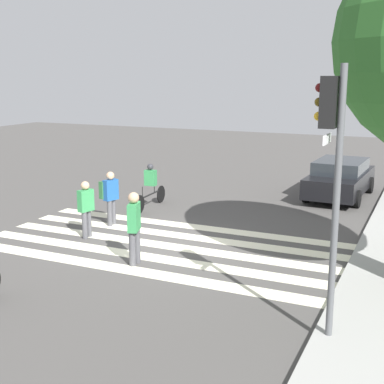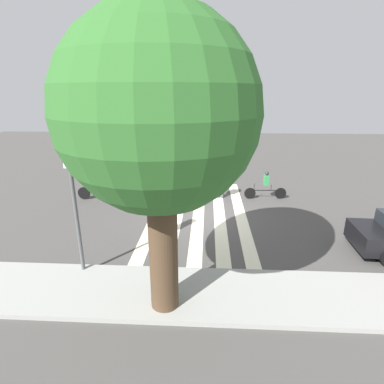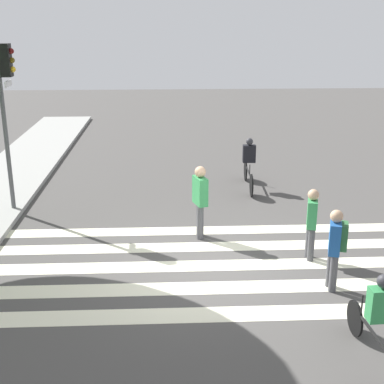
# 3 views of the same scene
# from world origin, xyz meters

# --- Properties ---
(ground_plane) EXTENTS (60.00, 60.00, 0.00)m
(ground_plane) POSITION_xyz_m (0.00, 0.00, 0.00)
(ground_plane) COLOR #4C4947
(crosswalk_stripes) EXTENTS (4.64, 10.00, 0.01)m
(crosswalk_stripes) POSITION_xyz_m (-0.00, 0.00, 0.00)
(crosswalk_stripes) COLOR #F2EDCC
(crosswalk_stripes) RESTS_ON ground_plane
(traffic_light) EXTENTS (0.60, 0.50, 4.82)m
(traffic_light) POSITION_xyz_m (3.66, 5.14, 3.37)
(traffic_light) COLOR #515456
(traffic_light) RESTS_ON ground_plane
(pedestrian_adult_yellow_jacket) EXTENTS (0.50, 0.32, 1.67)m
(pedestrian_adult_yellow_jacket) POSITION_xyz_m (0.26, -2.31, 0.94)
(pedestrian_adult_yellow_jacket) COLOR #4C4C51
(pedestrian_adult_yellow_jacket) RESTS_ON ground_plane
(pedestrian_adult_blue_shirt) EXTENTS (0.56, 0.38, 1.84)m
(pedestrian_adult_blue_shirt) POSITION_xyz_m (1.64, 0.11, 1.04)
(pedestrian_adult_blue_shirt) COLOR #4C4C51
(pedestrian_adult_blue_shirt) RESTS_ON ground_plane
(pedestrian_child_with_backpack) EXTENTS (0.51, 0.48, 1.71)m
(pedestrian_child_with_backpack) POSITION_xyz_m (-1.15, -2.43, 1.00)
(pedestrian_child_with_backpack) COLOR #4C4C51
(pedestrian_child_with_backpack) RESTS_ON ground_plane
(cyclist_far_lane) EXTENTS (2.41, 0.41, 1.65)m
(cyclist_far_lane) POSITION_xyz_m (5.58, -1.69, 0.87)
(cyclist_far_lane) COLOR black
(cyclist_far_lane) RESTS_ON ground_plane
(cyclist_near_curb) EXTENTS (2.35, 0.41, 1.59)m
(cyclist_near_curb) POSITION_xyz_m (-3.66, -2.36, 0.86)
(cyclist_near_curb) COLOR black
(cyclist_near_curb) RESTS_ON ground_plane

